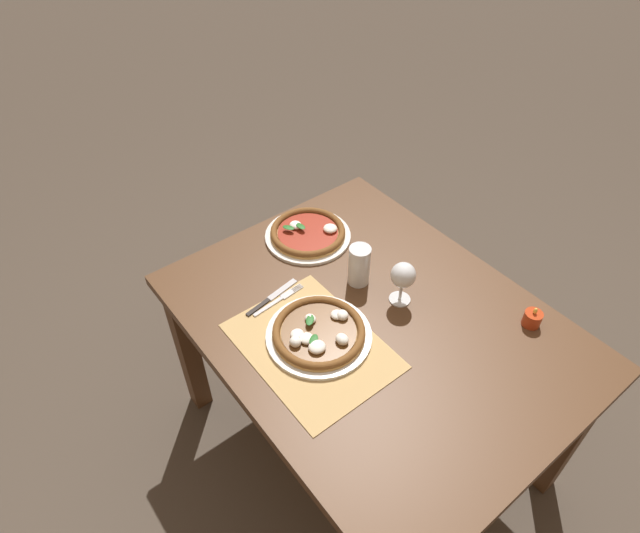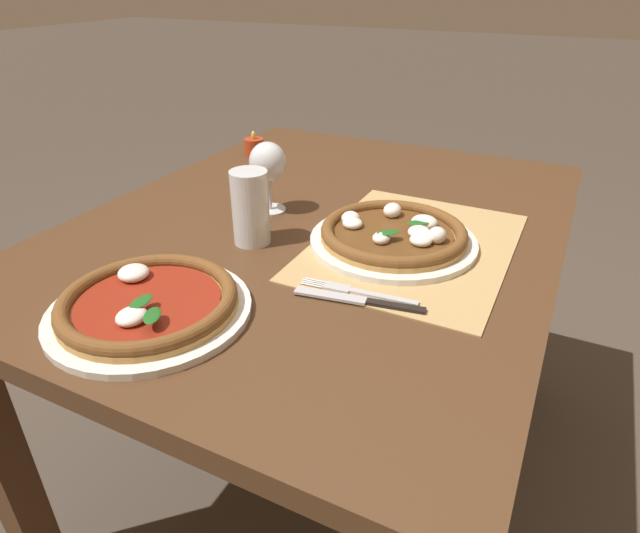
# 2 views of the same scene
# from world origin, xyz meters

# --- Properties ---
(ground_plane) EXTENTS (24.00, 24.00, 0.00)m
(ground_plane) POSITION_xyz_m (0.00, 0.00, 0.00)
(ground_plane) COLOR #473D33
(dining_table) EXTENTS (1.25, 0.97, 0.74)m
(dining_table) POSITION_xyz_m (0.00, 0.00, 0.64)
(dining_table) COLOR #4C301C
(dining_table) RESTS_ON ground
(paper_placemat) EXTENTS (0.48, 0.36, 0.00)m
(paper_placemat) POSITION_xyz_m (-0.04, -0.22, 0.74)
(paper_placemat) COLOR tan
(paper_placemat) RESTS_ON dining_table
(pizza_near) EXTENTS (0.32, 0.32, 0.05)m
(pizza_near) POSITION_xyz_m (-0.05, -0.18, 0.76)
(pizza_near) COLOR silver
(pizza_near) RESTS_ON paper_placemat
(pizza_far) EXTENTS (0.31, 0.31, 0.05)m
(pizza_far) POSITION_xyz_m (-0.44, 0.08, 0.76)
(pizza_far) COLOR silver
(pizza_far) RESTS_ON dining_table
(wine_glass) EXTENTS (0.08, 0.08, 0.16)m
(wine_glass) POSITION_xyz_m (-0.01, 0.12, 0.85)
(wine_glass) COLOR silver
(wine_glass) RESTS_ON dining_table
(pint_glass) EXTENTS (0.07, 0.07, 0.15)m
(pint_glass) POSITION_xyz_m (-0.16, 0.07, 0.81)
(pint_glass) COLOR silver
(pint_glass) RESTS_ON dining_table
(fork) EXTENTS (0.03, 0.20, 0.00)m
(fork) POSITION_xyz_m (-0.25, -0.19, 0.75)
(fork) COLOR #B7B7BC
(fork) RESTS_ON paper_placemat
(knife) EXTENTS (0.05, 0.21, 0.01)m
(knife) POSITION_xyz_m (-0.27, -0.20, 0.75)
(knife) COLOR black
(knife) RESTS_ON paper_placemat
(votive_candle) EXTENTS (0.06, 0.06, 0.07)m
(votive_candle) POSITION_xyz_m (0.31, 0.37, 0.76)
(votive_candle) COLOR #B23819
(votive_candle) RESTS_ON dining_table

